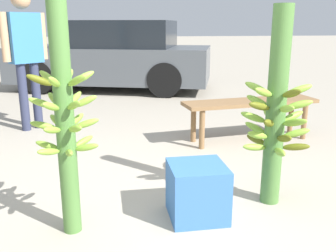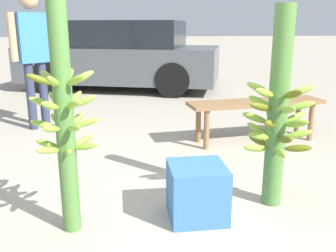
{
  "view_description": "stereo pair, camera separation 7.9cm",
  "coord_description": "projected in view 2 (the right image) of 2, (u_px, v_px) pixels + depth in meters",
  "views": [
    {
      "loc": [
        -0.38,
        -2.14,
        1.29
      ],
      "look_at": [
        0.02,
        0.23,
        0.64
      ],
      "focal_mm": 40.0,
      "sensor_mm": 36.0,
      "label": 1
    },
    {
      "loc": [
        -0.3,
        -2.15,
        1.29
      ],
      "look_at": [
        0.02,
        0.23,
        0.64
      ],
      "focal_mm": 40.0,
      "sensor_mm": 36.0,
      "label": 2
    }
  ],
  "objects": [
    {
      "name": "ground_plane",
      "position": [
        170.0,
        229.0,
        2.43
      ],
      "size": [
        80.0,
        80.0,
        0.0
      ],
      "primitive_type": "plane",
      "color": "#A89E8C"
    },
    {
      "name": "banana_stalk_left",
      "position": [
        64.0,
        110.0,
        2.24
      ],
      "size": [
        0.41,
        0.41,
        1.59
      ],
      "color": "#4C7A38",
      "rests_on": "ground_plane"
    },
    {
      "name": "banana_stalk_center",
      "position": [
        278.0,
        113.0,
        2.62
      ],
      "size": [
        0.51,
        0.51,
        1.43
      ],
      "color": "#4C7A38",
      "rests_on": "ground_plane"
    },
    {
      "name": "vendor_person",
      "position": [
        33.0,
        47.0,
        4.57
      ],
      "size": [
        0.51,
        0.43,
        1.69
      ],
      "rotation": [
        0.0,
        0.0,
        0.68
      ],
      "color": "#2D334C",
      "rests_on": "ground_plane"
    },
    {
      "name": "market_bench",
      "position": [
        256.0,
        107.0,
        4.18
      ],
      "size": [
        1.58,
        0.55,
        0.47
      ],
      "rotation": [
        0.0,
        0.0,
        0.12
      ],
      "color": "olive",
      "rests_on": "ground_plane"
    },
    {
      "name": "parked_car",
      "position": [
        123.0,
        56.0,
        7.62
      ],
      "size": [
        4.25,
        2.84,
        1.36
      ],
      "rotation": [
        0.0,
        0.0,
        1.25
      ],
      "color": "#4C5156",
      "rests_on": "ground_plane"
    },
    {
      "name": "produce_crate",
      "position": [
        197.0,
        191.0,
        2.55
      ],
      "size": [
        0.38,
        0.38,
        0.38
      ],
      "color": "#386BB2",
      "rests_on": "ground_plane"
    }
  ]
}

